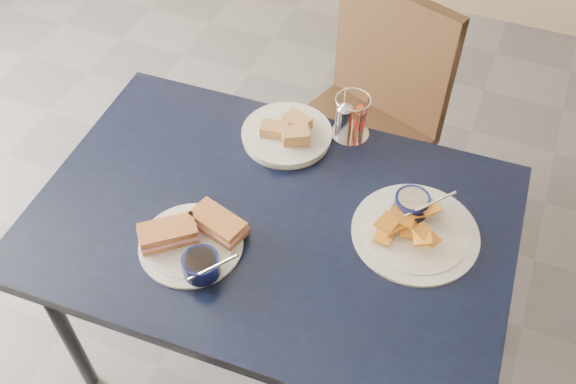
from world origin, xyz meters
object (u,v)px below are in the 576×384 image
at_px(plantain_plate, 414,224).
at_px(condiment_caddy, 350,119).
at_px(sandwich_plate, 194,240).
at_px(bread_basket, 287,134).
at_px(dining_table, 272,233).
at_px(chair_far, 362,106).

height_order(plantain_plate, condiment_caddy, condiment_caddy).
relative_size(sandwich_plate, bread_basket, 1.18).
relative_size(bread_basket, condiment_caddy, 1.87).
xyz_separation_m(dining_table, plantain_plate, (0.35, 0.10, 0.08)).
bearing_deg(sandwich_plate, plantain_plate, 28.33).
xyz_separation_m(sandwich_plate, bread_basket, (0.07, 0.44, -0.01)).
bearing_deg(chair_far, bread_basket, -103.04).
distance_m(sandwich_plate, condiment_caddy, 0.57).
height_order(chair_far, plantain_plate, chair_far).
bearing_deg(dining_table, chair_far, 87.65).
bearing_deg(chair_far, plantain_plate, -62.95).
relative_size(dining_table, condiment_caddy, 9.27).
bearing_deg(condiment_caddy, bread_basket, -151.01).
height_order(plantain_plate, bread_basket, plantain_plate).
height_order(bread_basket, condiment_caddy, condiment_caddy).
height_order(dining_table, chair_far, chair_far).
relative_size(chair_far, bread_basket, 3.75).
bearing_deg(sandwich_plate, chair_far, 79.21).
distance_m(sandwich_plate, bread_basket, 0.45).
xyz_separation_m(dining_table, chair_far, (0.03, 0.73, -0.14)).
xyz_separation_m(plantain_plate, condiment_caddy, (-0.26, 0.27, 0.04)).
xyz_separation_m(chair_far, condiment_caddy, (0.05, -0.35, 0.26)).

